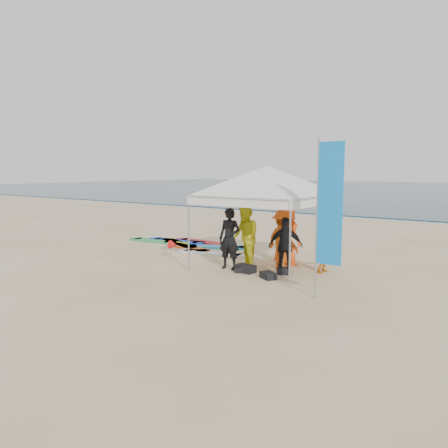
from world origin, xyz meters
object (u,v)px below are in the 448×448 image
person_seated (323,255)px  feather_flag (329,206)px  person_orange_b (286,234)px  canopy_tent (267,166)px  surfboard_spread (190,245)px  person_black_a (229,239)px  person_black_b (286,246)px  person_orange_a (283,240)px  person_yellow (245,237)px  marker_pennant (173,245)px

person_seated → feather_flag: bearing=-146.0°
person_orange_b → feather_flag: size_ratio=0.54×
canopy_tent → surfboard_spread: size_ratio=0.82×
person_black_a → person_orange_b: 1.84m
surfboard_spread → person_orange_b: bearing=-11.1°
person_black_a → person_black_b: 1.72m
person_black_a → person_orange_a: 1.57m
person_yellow → person_seated: size_ratio=1.85×
marker_pennant → person_yellow: bearing=6.9°
person_black_a → person_seated: 2.75m
person_orange_b → person_seated: bearing=-177.0°
person_orange_b → marker_pennant: bearing=38.5°
person_black_b → marker_pennant: size_ratio=2.54×
person_orange_b → feather_flag: bearing=146.2°
person_orange_a → feather_flag: (2.27, -2.19, 1.26)m
person_black_b → marker_pennant: (-3.91, -0.35, -0.31)m
marker_pennant → person_orange_b: bearing=23.8°
person_seated → marker_pennant: bearing=113.9°
person_black_a → marker_pennant: 2.28m
person_orange_b → surfboard_spread: size_ratio=0.35×
person_black_b → person_orange_b: 1.27m
person_black_a → marker_pennant: (-2.24, 0.00, -0.42)m
canopy_tent → person_black_a: bearing=-135.8°
marker_pennant → surfboard_spread: bearing=118.5°
marker_pennant → person_black_a: bearing=-0.0°
person_orange_a → surfboard_spread: bearing=0.6°
person_black_a → person_orange_b: person_orange_b is taller
person_black_a → person_yellow: 0.47m
person_black_b → marker_pennant: bearing=-23.9°
person_black_a → marker_pennant: bearing=171.6°
person_black_b → feather_flag: bearing=109.5°
person_yellow → feather_flag: 3.84m
feather_flag → surfboard_spread: bearing=152.4°
canopy_tent → feather_flag: 3.63m
person_orange_a → surfboard_spread: 5.17m
person_orange_b → canopy_tent: canopy_tent is taller
person_black_a → canopy_tent: (0.79, 0.77, 2.13)m
feather_flag → surfboard_spread: 8.32m
person_orange_a → surfboard_spread: size_ratio=0.31×
person_seated → canopy_tent: size_ratio=0.22×
person_black_a → person_orange_a: person_black_a is taller
canopy_tent → surfboard_spread: 5.51m
person_orange_b → feather_flag: feather_flag is taller
person_orange_b → marker_pennant: person_orange_b is taller
person_yellow → marker_pennant: size_ratio=3.00×
person_black_a → person_orange_b: bearing=44.8°
feather_flag → marker_pennant: 6.22m
person_black_a → person_yellow: size_ratio=0.95×
person_orange_b → canopy_tent: (-0.31, -0.70, 2.07)m
person_orange_b → canopy_tent: 2.21m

